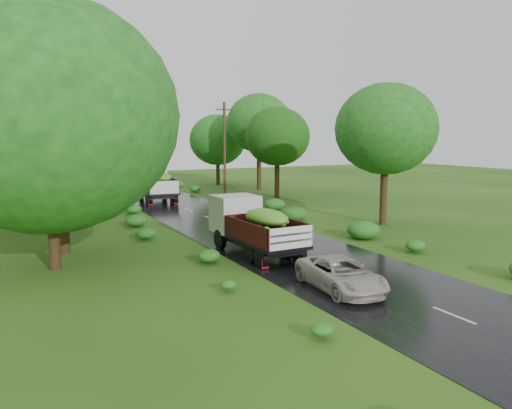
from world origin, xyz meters
TOP-DOWN VIEW (x-y plane):
  - ground at (0.00, 0.00)m, footprint 120.00×120.00m
  - road at (0.00, 5.00)m, footprint 6.50×80.00m
  - road_lines at (0.00, 6.00)m, footprint 0.12×69.60m
  - truck_near at (-1.84, 5.89)m, footprint 2.27×6.01m
  - truck_far at (-0.67, 26.03)m, footprint 2.93×6.71m
  - car at (-1.54, -0.41)m, footprint 2.18×4.15m
  - utility_pole at (4.25, 23.18)m, footprint 1.41×0.23m
  - trees_left at (-9.98, 20.42)m, footprint 5.73×32.66m
  - trees_right at (9.35, 24.56)m, footprint 5.68×30.69m
  - shrubs at (0.00, 14.00)m, footprint 11.90×44.00m

SIDE VIEW (x-z plane):
  - ground at x=0.00m, z-range 0.00..0.00m
  - road at x=0.00m, z-range 0.00..0.02m
  - road_lines at x=0.00m, z-range 0.02..0.02m
  - shrubs at x=0.00m, z-range 0.00..0.70m
  - car at x=-1.54m, z-range 0.02..1.14m
  - truck_near at x=-1.84m, z-range 0.16..2.67m
  - truck_far at x=-0.67m, z-range 0.18..2.92m
  - utility_pole at x=4.25m, z-range 0.12..8.13m
  - trees_right at x=9.35m, z-range 1.49..9.65m
  - trees_left at x=-9.98m, z-range 2.05..11.69m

